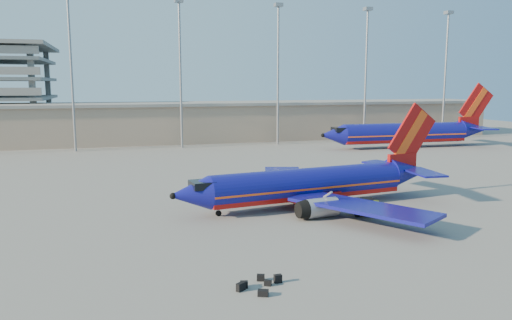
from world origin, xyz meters
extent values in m
plane|color=slate|center=(0.00, 0.00, 0.00)|extent=(220.00, 220.00, 0.00)
cube|color=gray|center=(10.00, 58.00, 4.00)|extent=(120.00, 15.00, 8.00)
cube|color=slate|center=(10.00, 58.00, 8.20)|extent=(122.00, 16.00, 0.60)
cylinder|color=gray|center=(-25.00, 46.00, 14.00)|extent=(0.44, 0.44, 28.00)
cylinder|color=gray|center=(-5.00, 46.00, 14.00)|extent=(0.44, 0.44, 28.00)
cube|color=gray|center=(-5.00, 46.00, 28.30)|extent=(1.60, 1.60, 0.70)
cylinder|color=gray|center=(15.00, 46.00, 14.00)|extent=(0.44, 0.44, 28.00)
cube|color=gray|center=(15.00, 46.00, 28.30)|extent=(1.60, 1.60, 0.70)
cylinder|color=gray|center=(35.00, 46.00, 14.00)|extent=(0.44, 0.44, 28.00)
cube|color=gray|center=(35.00, 46.00, 28.30)|extent=(1.60, 1.60, 0.70)
cylinder|color=gray|center=(55.00, 46.00, 14.00)|extent=(0.44, 0.44, 28.00)
cube|color=gray|center=(55.00, 46.00, 28.30)|extent=(1.60, 1.60, 0.70)
cylinder|color=navy|center=(1.19, -5.66, 2.38)|extent=(21.41, 6.16, 3.26)
cube|color=#A40F0D|center=(1.19, -5.66, 1.54)|extent=(21.33, 5.55, 1.15)
cube|color=#FF5015|center=(1.19, -5.66, 2.16)|extent=(21.42, 6.19, 0.19)
cone|color=navy|center=(-11.13, -7.38, 2.38)|extent=(4.12, 3.74, 3.26)
cube|color=black|center=(-9.99, -7.22, 3.22)|extent=(2.41, 2.56, 0.71)
cone|color=navy|center=(13.94, -3.88, 2.69)|extent=(4.99, 3.87, 3.26)
cube|color=#A40F0D|center=(13.24, -3.98, 3.88)|extent=(3.74, 0.99, 1.94)
cube|color=#A40F0D|center=(14.47, -3.81, 6.97)|extent=(6.45, 1.17, 7.04)
cube|color=#FF5015|center=(14.29, -3.83, 6.97)|extent=(4.32, 0.96, 5.52)
cube|color=navy|center=(13.18, -0.96, 3.18)|extent=(4.41, 6.21, 0.19)
cube|color=navy|center=(14.01, -6.90, 3.18)|extent=(3.04, 5.82, 0.19)
cube|color=navy|center=(1.43, 2.21, 1.59)|extent=(8.02, 14.36, 0.31)
cube|color=navy|center=(3.57, -13.16, 1.59)|extent=(10.97, 13.93, 0.31)
cube|color=#A40F0D|center=(1.63, -5.60, 1.19)|extent=(5.72, 4.14, 0.88)
cylinder|color=gray|center=(-0.49, -1.26, 1.01)|extent=(3.40, 2.27, 1.85)
cylinder|color=gray|center=(0.78, -10.35, 1.01)|extent=(3.40, 2.27, 1.85)
cylinder|color=gray|center=(-8.42, -7.00, 0.49)|extent=(0.24, 0.24, 0.97)
cylinder|color=black|center=(-8.42, -7.00, 0.28)|extent=(0.59, 0.30, 0.56)
cylinder|color=black|center=(2.18, -3.20, 0.37)|extent=(0.80, 0.58, 0.74)
cylinder|color=black|center=(2.82, -7.75, 0.37)|extent=(0.80, 0.58, 0.74)
cylinder|color=navy|center=(37.44, 34.08, 2.90)|extent=(25.88, 4.44, 3.98)
cube|color=#A40F0D|center=(37.44, 34.08, 1.88)|extent=(25.87, 3.69, 1.40)
cube|color=#FF5015|center=(37.44, 34.08, 2.64)|extent=(25.88, 4.48, 0.24)
cone|color=navy|center=(22.27, 34.35, 2.90)|extent=(4.59, 4.06, 3.98)
cube|color=black|center=(23.67, 34.33, 3.93)|extent=(2.63, 2.84, 0.86)
cone|color=navy|center=(53.14, 33.80, 3.28)|extent=(5.66, 4.08, 3.98)
cube|color=#A40F0D|center=(52.28, 33.81, 4.73)|extent=(4.53, 0.67, 2.37)
cube|color=#A40F0D|center=(53.78, 33.79, 8.50)|extent=(7.90, 0.49, 8.58)
cube|color=#FF5015|center=(53.57, 33.79, 8.50)|extent=(5.26, 0.55, 6.73)
cube|color=navy|center=(52.77, 37.46, 3.87)|extent=(4.48, 7.37, 0.24)
cube|color=navy|center=(52.64, 30.15, 3.87)|extent=(4.70, 7.43, 0.24)
cylinder|color=black|center=(37.44, 34.08, 0.48)|extent=(0.77, 0.77, 0.97)
cube|color=yellow|center=(5.31, -10.76, 0.85)|extent=(2.71, 2.15, 1.13)
cube|color=black|center=(5.31, -10.76, 1.52)|extent=(1.52, 1.58, 0.40)
cylinder|color=black|center=(4.71, -9.84, 0.29)|extent=(0.62, 0.41, 0.59)
cylinder|color=black|center=(4.24, -10.99, 0.29)|extent=(0.62, 0.41, 0.59)
cylinder|color=black|center=(6.39, -10.53, 0.29)|extent=(0.62, 0.41, 0.59)
cylinder|color=black|center=(5.91, -11.68, 0.29)|extent=(0.62, 0.41, 0.59)
cube|color=black|center=(-10.29, -24.14, 0.21)|extent=(0.56, 0.46, 0.41)
cube|color=black|center=(-8.77, -24.26, 0.18)|extent=(0.53, 0.46, 0.36)
cube|color=black|center=(-9.49, -25.65, 0.19)|extent=(0.75, 0.63, 0.37)
cube|color=black|center=(-10.59, -24.54, 0.26)|extent=(0.67, 0.58, 0.51)
cube|color=black|center=(-8.98, -23.38, 0.22)|extent=(0.56, 0.43, 0.43)
cube|color=black|center=(-8.01, -23.98, 0.27)|extent=(0.51, 0.33, 0.54)
camera|label=1|loc=(-17.60, -52.77, 12.59)|focal=35.00mm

